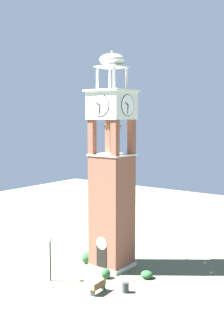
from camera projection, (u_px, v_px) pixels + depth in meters
name	position (u px, v px, depth m)	size (l,w,h in m)	color
ground	(112.00, 267.00, 38.18)	(80.00, 80.00, 0.00)	#5B664C
clock_tower	(112.00, 182.00, 37.26)	(3.63, 3.63, 19.18)	brown
park_bench	(99.00, 287.00, 32.38)	(0.57, 1.63, 0.95)	brown
lamp_post	(50.00, 251.00, 34.57)	(0.36, 0.36, 3.71)	black
trash_bin	(125.00, 287.00, 32.50)	(0.52, 0.52, 0.80)	#2D2D33
shrub_near_entry	(106.00, 273.00, 35.40)	(0.79, 0.79, 0.84)	#234C28
shrub_left_of_tower	(147.00, 275.00, 35.39)	(1.01, 1.01, 0.63)	#234C28
shrub_behind_bench	(87.00, 258.00, 39.00)	(1.06, 1.06, 1.08)	#234C28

